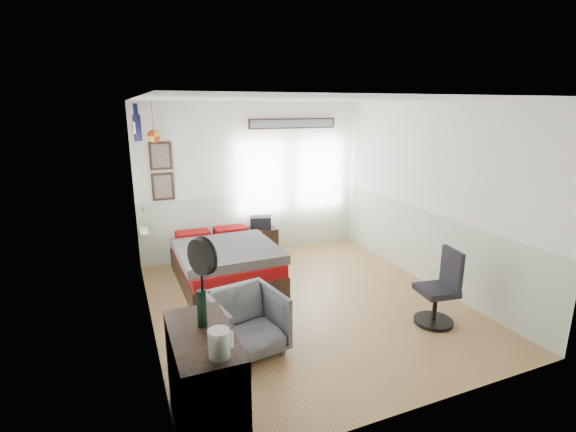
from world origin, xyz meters
name	(u,v)px	position (x,y,z in m)	size (l,w,h in m)	color
ground_plane	(306,303)	(0.00, 0.00, -0.01)	(4.00, 4.50, 0.01)	olive
room_shell	(296,186)	(-0.08, 0.19, 1.61)	(4.02, 4.52, 2.71)	white
wall_decor	(191,140)	(-1.10, 1.96, 2.10)	(3.55, 1.32, 1.44)	#332115
bed	(225,263)	(-0.83, 1.15, 0.30)	(1.43, 1.95, 0.62)	black
dresser	(205,383)	(-1.74, -1.79, 0.45)	(0.48, 1.00, 0.90)	black
armchair	(247,322)	(-1.08, -0.79, 0.34)	(0.73, 0.75, 0.68)	slate
nightstand	(261,242)	(0.05, 2.02, 0.26)	(0.52, 0.41, 0.52)	black
task_chair	(440,294)	(1.29, -1.11, 0.39)	(0.48, 0.48, 0.95)	black
kettle	(219,343)	(-1.68, -2.14, 1.00)	(0.18, 0.16, 0.21)	silver
bottle	(202,309)	(-1.71, -1.67, 1.06)	(0.08, 0.08, 0.31)	black
stand_fan	(202,258)	(-1.69, -1.68, 1.48)	(0.19, 0.29, 0.75)	black
black_bag	(261,222)	(0.05, 2.02, 0.62)	(0.36, 0.24, 0.21)	black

